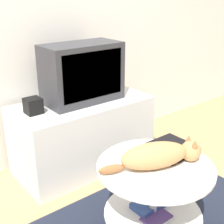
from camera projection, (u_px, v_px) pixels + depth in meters
tv_stand at (83, 134)px, 2.51m from camera, size 1.07×0.53×0.55m
tv at (82, 73)px, 2.35m from camera, size 0.59×0.30×0.44m
speaker at (33, 106)px, 2.16m from camera, size 0.11×0.11×0.11m
coffee_table at (154, 190)px, 1.76m from camera, size 0.65×0.65×0.45m
dvd_box at (171, 149)px, 1.82m from camera, size 0.22×0.22×0.06m
cat at (159, 155)px, 1.67m from camera, size 0.57×0.28×0.14m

